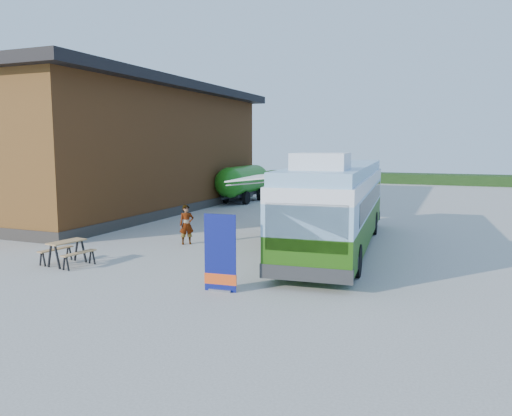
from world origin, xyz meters
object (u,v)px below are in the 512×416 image
at_px(banner, 220,260).
at_px(picnic_table, 67,247).
at_px(person_a, 187,225).
at_px(bus, 337,203).
at_px(slurry_tanker, 243,181).
at_px(person_b, 279,206).

bearing_deg(banner, picnic_table, 167.57).
distance_m(banner, person_a, 6.69).
bearing_deg(bus, picnic_table, -147.36).
distance_m(bus, slurry_tanker, 16.10).
height_order(bus, banner, bus).
bearing_deg(person_a, person_b, 33.30).
bearing_deg(bus, person_a, -171.44).
height_order(banner, person_a, banner).
xyz_separation_m(bus, person_b, (-3.98, 4.61, -0.82)).
bearing_deg(person_b, person_a, 25.14).
relative_size(picnic_table, person_b, 0.83).
bearing_deg(slurry_tanker, person_b, -56.72).
distance_m(bus, person_a, 5.97).
xyz_separation_m(bus, banner, (-1.64, -6.68, -0.90)).
relative_size(person_b, slurry_tanker, 0.28).
relative_size(bus, picnic_table, 7.74).
height_order(picnic_table, slurry_tanker, slurry_tanker).
bearing_deg(banner, person_a, 122.69).
bearing_deg(bus, slurry_tanker, 121.36).
bearing_deg(banner, person_b, 96.71).
bearing_deg(person_b, banner, 53.16).
distance_m(person_a, person_b, 6.24).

